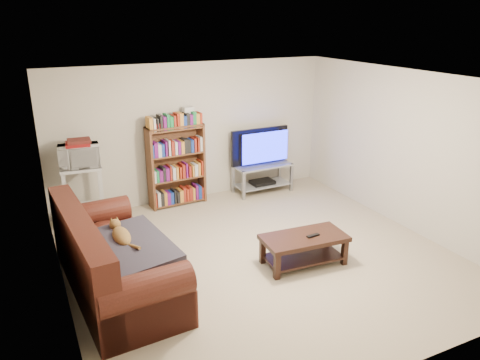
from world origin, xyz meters
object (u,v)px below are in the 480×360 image
sofa (109,264)px  coffee_table (304,244)px  tv_stand (262,173)px  bookshelf (176,164)px

sofa → coffee_table: 2.48m
sofa → tv_stand: sofa is taller
tv_stand → bookshelf: bookshelf is taller
sofa → coffee_table: bearing=-15.1°
sofa → tv_stand: bearing=29.4°
tv_stand → bookshelf: 1.66m
coffee_table → bookshelf: size_ratio=0.82×
sofa → bookshelf: 2.80m
bookshelf → tv_stand: bearing=-7.8°
tv_stand → coffee_table: bearing=-108.1°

